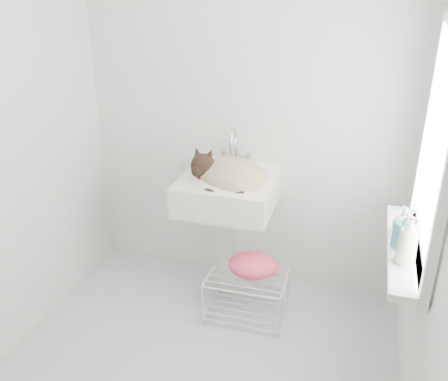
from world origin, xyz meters
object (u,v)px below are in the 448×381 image
(sink, at_px, (227,179))
(cat, at_px, (228,174))
(wire_rack, at_px, (246,295))
(bottle_b, at_px, (403,248))
(bottle_c, at_px, (402,234))
(bottle_a, at_px, (404,263))

(sink, height_order, cat, cat)
(wire_rack, distance_m, bottle_b, 1.16)
(bottle_b, bearing_deg, bottle_c, 90.00)
(cat, xyz_separation_m, bottle_a, (1.04, -0.70, -0.04))
(bottle_b, height_order, bottle_c, bottle_b)
(cat, height_order, bottle_c, cat)
(cat, bearing_deg, bottle_c, -15.36)
(bottle_a, distance_m, bottle_b, 0.14)
(sink, distance_m, bottle_b, 1.20)
(bottle_a, height_order, bottle_c, bottle_a)
(sink, relative_size, wire_rack, 1.24)
(sink, height_order, bottle_a, sink)
(wire_rack, xyz_separation_m, bottle_c, (0.86, -0.20, 0.70))
(bottle_b, distance_m, bottle_c, 0.15)
(bottle_b, bearing_deg, wire_rack, 158.03)
(sink, relative_size, cat, 1.27)
(sink, xyz_separation_m, bottle_b, (1.05, -0.57, 0.00))
(sink, bearing_deg, bottle_c, -21.95)
(bottle_a, xyz_separation_m, bottle_b, (0.00, 0.14, 0.00))
(bottle_a, bearing_deg, bottle_b, 90.00)
(cat, relative_size, wire_rack, 0.98)
(bottle_a, xyz_separation_m, bottle_c, (0.00, 0.29, 0.00))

